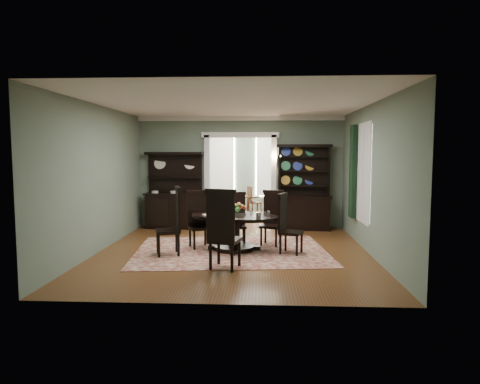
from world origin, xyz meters
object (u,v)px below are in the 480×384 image
object	(u,v)px
dining_table	(234,226)
parlor_table	(248,203)
sideboard	(174,202)
welsh_dresser	(304,199)

from	to	relation	value
dining_table	parlor_table	xyz separation A→B (m)	(0.14, 4.79, -0.09)
sideboard	welsh_dresser	bearing A→B (deg)	2.03
sideboard	welsh_dresser	world-z (taller)	welsh_dresser
welsh_dresser	parlor_table	xyz separation A→B (m)	(-1.55, 2.24, -0.39)
welsh_dresser	parlor_table	bearing A→B (deg)	129.63
parlor_table	sideboard	bearing A→B (deg)	-130.69
dining_table	sideboard	bearing A→B (deg)	143.57
parlor_table	welsh_dresser	bearing A→B (deg)	-55.35
sideboard	parlor_table	distance (m)	2.96
dining_table	welsh_dresser	xyz separation A→B (m)	(1.68, 2.55, 0.30)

